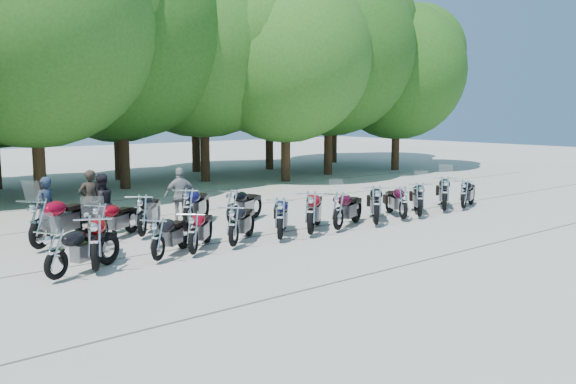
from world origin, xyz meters
TOP-DOWN VIEW (x-y plane):
  - ground at (0.00, 0.00)m, footprint 90.00×90.00m
  - tree_3 at (-3.57, 11.24)m, footprint 8.70×8.70m
  - tree_4 at (0.54, 13.09)m, footprint 9.13×9.13m
  - tree_5 at (4.61, 13.20)m, footprint 9.04×9.04m
  - tree_6 at (7.55, 10.82)m, footprint 8.00×8.00m
  - tree_7 at (11.20, 11.78)m, footprint 8.79×8.79m
  - tree_8 at (15.83, 11.20)m, footprint 7.53×7.53m
  - tree_12 at (1.80, 16.47)m, footprint 7.88×7.88m
  - tree_13 at (6.69, 17.47)m, footprint 8.31×8.31m
  - tree_14 at (10.68, 16.09)m, footprint 8.02×8.02m
  - tree_15 at (16.61, 17.02)m, footprint 9.67×9.67m
  - motorcycle_0 at (-6.70, 0.46)m, footprint 2.16×1.54m
  - motorcycle_1 at (-5.88, 0.55)m, footprint 1.76×2.52m
  - motorcycle_2 at (-4.46, 0.57)m, footprint 1.98×1.73m
  - motorcycle_3 at (-3.57, 0.57)m, footprint 1.92×1.96m
  - motorcycle_4 at (-2.40, 0.65)m, footprint 2.07×1.90m
  - motorcycle_5 at (-1.04, 0.55)m, footprint 2.04×2.17m
  - motorcycle_6 at (-0.05, 0.50)m, footprint 2.32×2.20m
  - motorcycle_7 at (0.98, 0.52)m, footprint 2.29×1.60m
  - motorcycle_8 at (2.35, 0.37)m, footprint 2.22×2.17m
  - motorcycle_9 at (3.66, 0.47)m, footprint 1.70×2.11m
  - motorcycle_10 at (4.40, 0.43)m, footprint 2.13×2.02m
  - motorcycle_11 at (5.87, 0.59)m, footprint 2.34×2.04m
  - motorcycle_12 at (6.78, 0.47)m, footprint 2.14×1.43m
  - motorcycle_13 at (-6.10, 3.31)m, footprint 2.53×2.14m
  - motorcycle_14 at (-4.66, 3.20)m, footprint 2.07×1.70m
  - motorcycle_15 at (-3.59, 3.11)m, footprint 2.03×2.28m
  - motorcycle_16 at (-2.08, 3.34)m, footprint 2.23×2.18m
  - motorcycle_17 at (-0.79, 3.06)m, footprint 2.21×1.61m
  - rider_0 at (-5.52, 4.63)m, footprint 0.71×0.60m
  - rider_1 at (-4.16, 4.35)m, footprint 0.87×0.71m
  - rider_2 at (-1.75, 4.33)m, footprint 1.06×0.66m
  - rider_3 at (-4.15, 5.14)m, footprint 0.62×0.41m

SIDE VIEW (x-z plane):
  - ground at x=0.00m, z-range 0.00..0.00m
  - motorcycle_2 at x=-4.46m, z-range 0.00..1.15m
  - motorcycle_12 at x=6.78m, z-range 0.00..1.17m
  - motorcycle_14 at x=-4.66m, z-range 0.00..1.17m
  - motorcycle_0 at x=-6.70m, z-range 0.00..1.19m
  - motorcycle_3 at x=-3.57m, z-range 0.00..1.19m
  - motorcycle_9 at x=3.66m, z-range 0.00..1.19m
  - motorcycle_4 at x=-2.40m, z-range 0.00..1.22m
  - motorcycle_17 at x=-0.79m, z-range 0.00..1.22m
  - motorcycle_7 at x=0.98m, z-range 0.00..1.26m
  - motorcycle_10 at x=4.40m, z-range 0.00..1.27m
  - motorcycle_5 at x=-1.04m, z-range 0.00..1.29m
  - motorcycle_15 at x=-3.59m, z-range 0.00..1.33m
  - motorcycle_8 at x=2.35m, z-range 0.00..1.35m
  - motorcycle_16 at x=-2.08m, z-range 0.00..1.35m
  - motorcycle_11 at x=5.87m, z-range 0.00..1.35m
  - motorcycle_1 at x=-5.88m, z-range 0.00..1.38m
  - motorcycle_6 at x=-0.05m, z-range 0.00..1.38m
  - motorcycle_13 at x=-6.10m, z-range 0.00..1.45m
  - rider_0 at x=-5.52m, z-range 0.00..1.64m
  - rider_1 at x=-4.16m, z-range 0.00..1.65m
  - rider_2 at x=-1.75m, z-range 0.00..1.68m
  - rider_3 at x=-4.15m, z-range 0.00..1.70m
  - tree_8 at x=15.83m, z-range 0.85..10.10m
  - tree_12 at x=1.80m, z-range 0.89..10.56m
  - tree_6 at x=7.55m, z-range 0.90..10.72m
  - tree_14 at x=10.68m, z-range 0.91..10.75m
  - tree_13 at x=6.69m, z-range 0.94..11.14m
  - tree_3 at x=-3.57m, z-range 0.98..11.66m
  - tree_7 at x=11.20m, z-range 0.99..11.79m
  - tree_5 at x=4.61m, z-range 1.02..12.12m
  - tree_4 at x=0.54m, z-range 1.03..12.24m
  - tree_15 at x=16.61m, z-range 1.09..12.96m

